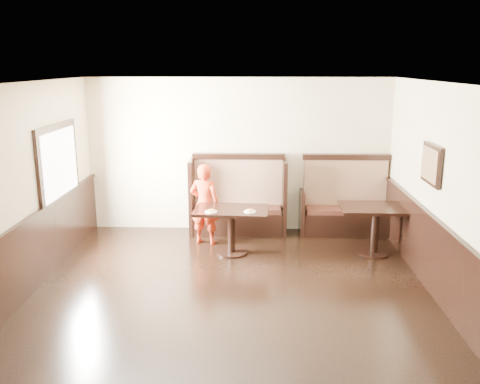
{
  "coord_description": "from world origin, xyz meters",
  "views": [
    {
      "loc": [
        0.33,
        -5.66,
        3.03
      ],
      "look_at": [
        0.06,
        2.35,
        1.0
      ],
      "focal_mm": 38.0,
      "sensor_mm": 36.0,
      "label": 1
    }
  ],
  "objects_px": {
    "table_main": "(231,219)",
    "child": "(205,204)",
    "booth_main": "(238,204)",
    "table_neighbor": "(376,219)",
    "booth_neighbor": "(345,208)"
  },
  "relations": [
    {
      "from": "child",
      "to": "table_neighbor",
      "type": "bearing_deg",
      "value": -175.53
    },
    {
      "from": "booth_main",
      "to": "table_neighbor",
      "type": "height_order",
      "value": "booth_main"
    },
    {
      "from": "booth_neighbor",
      "to": "table_main",
      "type": "height_order",
      "value": "booth_neighbor"
    },
    {
      "from": "booth_neighbor",
      "to": "child",
      "type": "height_order",
      "value": "booth_neighbor"
    },
    {
      "from": "booth_neighbor",
      "to": "child",
      "type": "relative_size",
      "value": 1.17
    },
    {
      "from": "booth_neighbor",
      "to": "table_neighbor",
      "type": "bearing_deg",
      "value": -72.99
    },
    {
      "from": "table_neighbor",
      "to": "booth_main",
      "type": "bearing_deg",
      "value": 155.64
    },
    {
      "from": "booth_main",
      "to": "child",
      "type": "distance_m",
      "value": 0.87
    },
    {
      "from": "booth_main",
      "to": "table_neighbor",
      "type": "distance_m",
      "value": 2.49
    },
    {
      "from": "table_neighbor",
      "to": "table_main",
      "type": "bearing_deg",
      "value": -178.05
    },
    {
      "from": "table_main",
      "to": "child",
      "type": "distance_m",
      "value": 0.68
    },
    {
      "from": "booth_main",
      "to": "table_neighbor",
      "type": "bearing_deg",
      "value": -24.51
    },
    {
      "from": "booth_main",
      "to": "table_main",
      "type": "distance_m",
      "value": 1.11
    },
    {
      "from": "booth_neighbor",
      "to": "table_neighbor",
      "type": "xyz_separation_m",
      "value": [
        0.32,
        -1.03,
        0.12
      ]
    },
    {
      "from": "table_main",
      "to": "child",
      "type": "bearing_deg",
      "value": 139.44
    }
  ]
}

